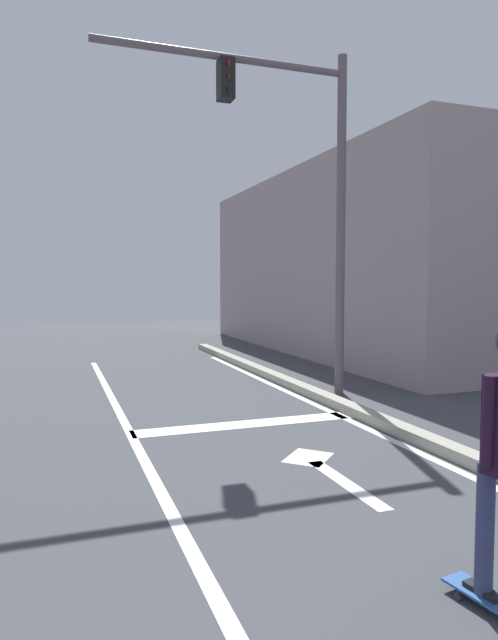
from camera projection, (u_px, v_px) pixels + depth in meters
lane_line_center at (188, 544)px, 4.14m from camera, size 0.12×20.00×0.01m
stop_bar at (247, 424)px, 7.67m from camera, size 3.19×0.40×0.01m
lane_arrow_stem at (346, 483)px, 5.40m from camera, size 0.16×1.40×0.01m
lane_arrow_head at (308, 457)px, 6.20m from camera, size 0.71×0.71×0.01m
traffic_signal_mast at (296, 165)px, 9.29m from camera, size 4.29×0.34×5.87m
building_block at (464, 265)px, 17.39m from camera, size 12.31×12.46×5.04m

